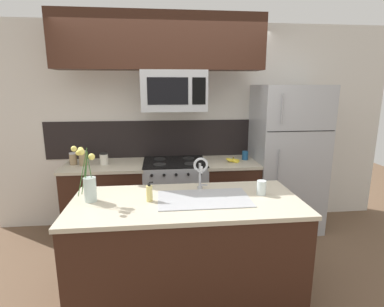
% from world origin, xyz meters
% --- Properties ---
extents(ground_plane, '(10.00, 10.00, 0.00)m').
position_xyz_m(ground_plane, '(0.00, 0.00, 0.00)').
color(ground_plane, brown).
extents(rear_partition, '(5.20, 0.10, 2.60)m').
position_xyz_m(rear_partition, '(0.30, 1.28, 1.30)').
color(rear_partition, silver).
rests_on(rear_partition, ground).
extents(splash_band, '(3.25, 0.01, 0.48)m').
position_xyz_m(splash_band, '(0.00, 1.22, 1.15)').
color(splash_band, black).
rests_on(splash_band, rear_partition).
extents(back_counter_left, '(0.96, 0.65, 0.91)m').
position_xyz_m(back_counter_left, '(-0.84, 0.90, 0.46)').
color(back_counter_left, '#381E14').
rests_on(back_counter_left, ground).
extents(back_counter_right, '(0.66, 0.65, 0.91)m').
position_xyz_m(back_counter_right, '(0.70, 0.90, 0.46)').
color(back_counter_right, '#381E14').
rests_on(back_counter_right, ground).
extents(stove_range, '(0.76, 0.64, 0.93)m').
position_xyz_m(stove_range, '(0.00, 0.90, 0.46)').
color(stove_range, '#A8AAAF').
rests_on(stove_range, ground).
extents(microwave, '(0.74, 0.40, 0.46)m').
position_xyz_m(microwave, '(0.00, 0.88, 1.77)').
color(microwave, '#A8AAAF').
extents(upper_cabinet_band, '(2.32, 0.34, 0.60)m').
position_xyz_m(upper_cabinet_band, '(-0.15, 0.85, 2.30)').
color(upper_cabinet_band, '#381E14').
extents(refrigerator, '(0.83, 0.74, 1.84)m').
position_xyz_m(refrigerator, '(1.43, 0.92, 0.92)').
color(refrigerator, '#A8AAAF').
rests_on(refrigerator, ground).
extents(storage_jar_tall, '(0.09, 0.09, 0.14)m').
position_xyz_m(storage_jar_tall, '(-1.21, 0.93, 0.98)').
color(storage_jar_tall, '#997F5B').
rests_on(storage_jar_tall, back_counter_left).
extents(storage_jar_medium, '(0.09, 0.09, 0.17)m').
position_xyz_m(storage_jar_medium, '(-1.08, 0.88, 1.00)').
color(storage_jar_medium, '#997F5B').
rests_on(storage_jar_medium, back_counter_left).
extents(storage_jar_short, '(0.10, 0.10, 0.14)m').
position_xyz_m(storage_jar_short, '(-0.84, 0.89, 0.98)').
color(storage_jar_short, silver).
rests_on(storage_jar_short, back_counter_left).
extents(banana_bunch, '(0.19, 0.16, 0.08)m').
position_xyz_m(banana_bunch, '(0.72, 0.84, 0.93)').
color(banana_bunch, yellow).
rests_on(banana_bunch, back_counter_right).
extents(coffee_tin, '(0.08, 0.08, 0.11)m').
position_xyz_m(coffee_tin, '(0.90, 0.95, 0.97)').
color(coffee_tin, '#1E5184').
rests_on(coffee_tin, back_counter_right).
extents(island_counter, '(1.89, 0.85, 0.91)m').
position_xyz_m(island_counter, '(0.03, -0.35, 0.46)').
color(island_counter, '#381E14').
rests_on(island_counter, ground).
extents(kitchen_sink, '(0.76, 0.44, 0.16)m').
position_xyz_m(kitchen_sink, '(0.18, -0.35, 0.84)').
color(kitchen_sink, '#ADAFB5').
rests_on(kitchen_sink, island_counter).
extents(sink_faucet, '(0.14, 0.14, 0.31)m').
position_xyz_m(sink_faucet, '(0.18, -0.13, 1.11)').
color(sink_faucet, '#B7BABF').
rests_on(sink_faucet, island_counter).
extents(dish_soap_bottle, '(0.06, 0.05, 0.16)m').
position_xyz_m(dish_soap_bottle, '(-0.27, -0.34, 0.98)').
color(dish_soap_bottle, '#DBCC75').
rests_on(dish_soap_bottle, island_counter).
extents(drinking_glass, '(0.08, 0.08, 0.12)m').
position_xyz_m(drinking_glass, '(0.69, -0.30, 0.97)').
color(drinking_glass, silver).
rests_on(drinking_glass, island_counter).
extents(flower_vase, '(0.16, 0.17, 0.47)m').
position_xyz_m(flower_vase, '(-0.75, -0.29, 1.06)').
color(flower_vase, silver).
rests_on(flower_vase, island_counter).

